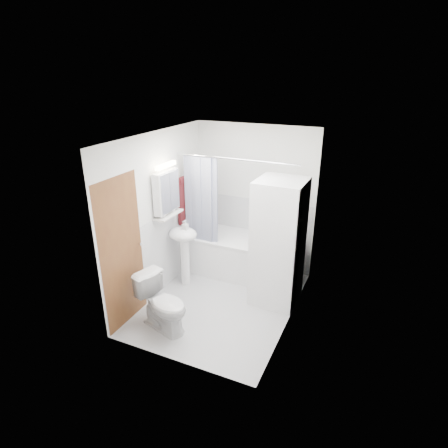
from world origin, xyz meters
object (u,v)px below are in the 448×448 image
at_px(washer_dryer, 278,243).
at_px(toilet, 163,304).
at_px(bathtub, 242,254).
at_px(sink, 184,243).

distance_m(washer_dryer, toilet, 1.76).
bearing_deg(bathtub, toilet, -102.70).
height_order(sink, toilet, sink).
relative_size(sink, toilet, 1.41).
xyz_separation_m(washer_dryer, toilet, (-1.13, -1.24, -0.55)).
bearing_deg(bathtub, sink, -136.29).
distance_m(bathtub, toilet, 1.79).
xyz_separation_m(bathtub, washer_dryer, (0.73, -0.50, 0.56)).
xyz_separation_m(bathtub, sink, (-0.70, -0.67, 0.35)).
bearing_deg(sink, toilet, -74.23).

